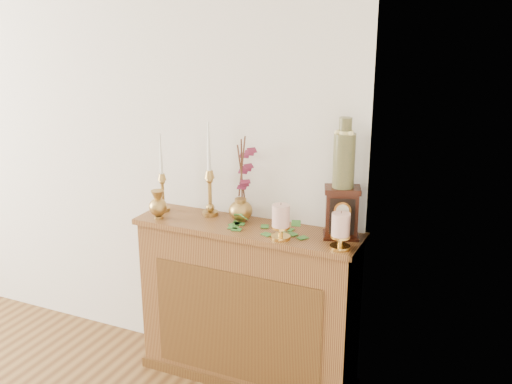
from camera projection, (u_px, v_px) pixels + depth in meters
The scene contains 10 objects.
console_shelf at pixel (247, 309), 3.32m from camera, with size 1.24×0.34×0.93m.
candlestick_left at pixel (162, 186), 3.37m from camera, with size 0.07×0.07×0.45m.
candlestick_center at pixel (210, 185), 3.29m from camera, with size 0.09×0.09×0.53m.
bud_vase at pixel (158, 205), 3.26m from camera, with size 0.10×0.10×0.16m.
ginger_jar at pixel (245, 182), 3.21m from camera, with size 0.20×0.21×0.48m.
pillar_candle_left at pixel (281, 220), 2.97m from camera, with size 0.10×0.10×0.19m.
pillar_candle_right at pixel (341, 229), 2.85m from camera, with size 0.10×0.10×0.19m.
ivy_garland at pixel (253, 227), 3.13m from camera, with size 0.48×0.22×0.08m.
mantel_clock at pixel (342, 213), 2.98m from camera, with size 0.21×0.17×0.26m.
ceramic_vase at pixel (344, 156), 2.90m from camera, with size 0.11×0.11×0.35m.
Camera 1 is at (2.67, -0.59, 2.05)m, focal length 42.00 mm.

